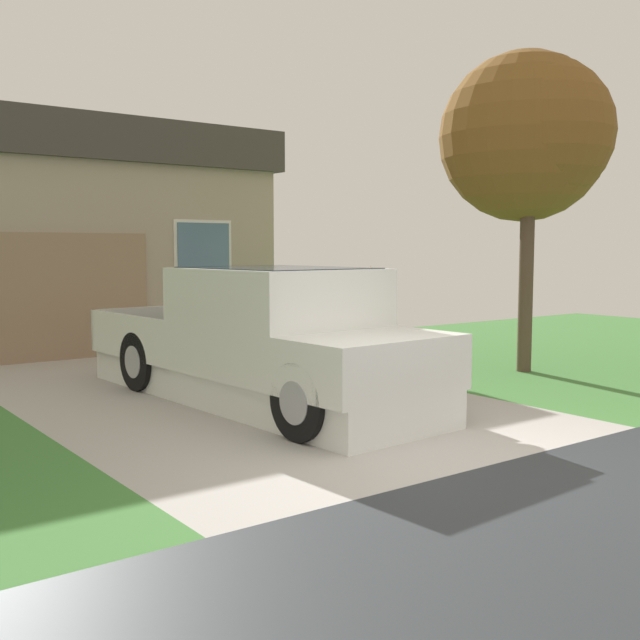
% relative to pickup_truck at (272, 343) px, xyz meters
% --- Properties ---
extents(pickup_truck, '(2.23, 5.69, 1.70)m').
position_rel_pickup_truck_xyz_m(pickup_truck, '(0.00, 0.00, 0.00)').
color(pickup_truck, white).
rests_on(pickup_truck, ground).
extents(person_with_hat, '(0.44, 0.44, 1.70)m').
position_rel_pickup_truck_xyz_m(person_with_hat, '(1.29, -0.35, 0.23)').
color(person_with_hat, navy).
rests_on(person_with_hat, ground).
extents(handbag, '(0.31, 0.17, 0.44)m').
position_rel_pickup_truck_xyz_m(handbag, '(1.29, -0.68, -0.63)').
color(handbag, '#B24C56').
rests_on(handbag, ground).
extents(neighbor_tree, '(2.63, 2.72, 4.98)m').
position_rel_pickup_truck_xyz_m(neighbor_tree, '(4.74, -0.08, 2.90)').
color(neighbor_tree, brown).
rests_on(neighbor_tree, ground).
extents(wheeled_trash_bin, '(0.60, 0.72, 1.06)m').
position_rel_pickup_truck_xyz_m(wheeled_trash_bin, '(3.47, 5.04, -0.19)').
color(wheeled_trash_bin, '#286B38').
rests_on(wheeled_trash_bin, ground).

